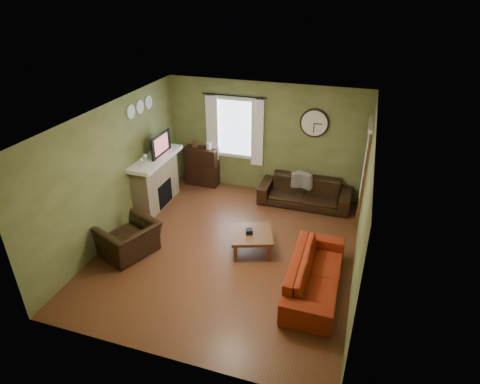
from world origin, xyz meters
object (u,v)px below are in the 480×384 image
(bookshelf, at_px, (202,166))
(armchair, at_px, (129,239))
(sofa_red, at_px, (315,274))
(sofa_brown, at_px, (305,192))
(coffee_table, at_px, (251,242))

(bookshelf, bearing_deg, armchair, -93.23)
(armchair, bearing_deg, bookshelf, -161.35)
(sofa_red, height_order, armchair, armchair)
(bookshelf, distance_m, armchair, 3.09)
(bookshelf, relative_size, sofa_brown, 0.47)
(bookshelf, height_order, coffee_table, bookshelf)
(sofa_red, bearing_deg, bookshelf, 47.16)
(sofa_red, xyz_separation_m, armchair, (-3.41, -0.09, 0.02))
(bookshelf, xyz_separation_m, sofa_red, (3.23, -3.00, -0.18))
(bookshelf, relative_size, sofa_red, 0.47)
(sofa_brown, relative_size, sofa_red, 1.00)
(bookshelf, height_order, sofa_red, bookshelf)
(coffee_table, bearing_deg, bookshelf, 130.08)
(bookshelf, bearing_deg, sofa_brown, -5.01)
(armchair, distance_m, coffee_table, 2.26)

